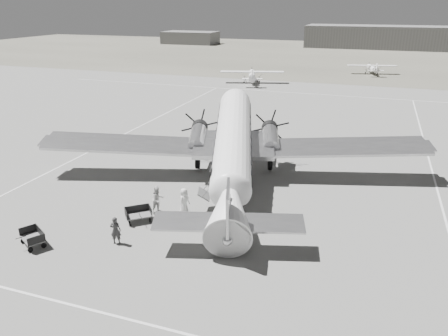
{
  "coord_description": "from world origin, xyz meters",
  "views": [
    {
      "loc": [
        6.75,
        -27.38,
        13.1
      ],
      "look_at": [
        -2.7,
        -0.23,
        2.2
      ],
      "focal_mm": 35.0,
      "sensor_mm": 36.0,
      "label": 1
    }
  ],
  "objects_px": {
    "ground_crew": "(116,230)",
    "passenger": "(184,201)",
    "baggage_cart_far": "(33,238)",
    "light_plane_right": "(372,69)",
    "shed_secondary": "(190,38)",
    "ramp_agent": "(158,199)",
    "baggage_cart_near": "(138,215)",
    "hangar_main": "(376,37)",
    "light_plane_left": "(252,77)",
    "dc3_airliner": "(233,150)"
  },
  "relations": [
    {
      "from": "ground_crew",
      "to": "passenger",
      "type": "height_order",
      "value": "passenger"
    },
    {
      "from": "baggage_cart_far",
      "to": "ground_crew",
      "type": "distance_m",
      "value": 4.77
    },
    {
      "from": "light_plane_right",
      "to": "passenger",
      "type": "distance_m",
      "value": 68.21
    },
    {
      "from": "shed_secondary",
      "to": "ramp_agent",
      "type": "distance_m",
      "value": 128.74
    },
    {
      "from": "ground_crew",
      "to": "passenger",
      "type": "xyz_separation_m",
      "value": [
        2.14,
        4.86,
        0.04
      ]
    },
    {
      "from": "baggage_cart_near",
      "to": "ramp_agent",
      "type": "relative_size",
      "value": 0.91
    },
    {
      "from": "hangar_main",
      "to": "passenger",
      "type": "distance_m",
      "value": 124.0
    },
    {
      "from": "ground_crew",
      "to": "ramp_agent",
      "type": "relative_size",
      "value": 0.91
    },
    {
      "from": "shed_secondary",
      "to": "ramp_agent",
      "type": "xyz_separation_m",
      "value": [
        48.99,
        -119.06,
        -1.07
      ]
    },
    {
      "from": "shed_secondary",
      "to": "baggage_cart_far",
      "type": "xyz_separation_m",
      "value": [
        44.16,
        -125.27,
        -1.53
      ]
    },
    {
      "from": "hangar_main",
      "to": "passenger",
      "type": "relative_size",
      "value": 23.62
    },
    {
      "from": "ground_crew",
      "to": "ramp_agent",
      "type": "height_order",
      "value": "ramp_agent"
    },
    {
      "from": "hangar_main",
      "to": "light_plane_left",
      "type": "xyz_separation_m",
      "value": [
        -18.73,
        -73.79,
        -2.15
      ]
    },
    {
      "from": "dc3_airliner",
      "to": "light_plane_left",
      "type": "bearing_deg",
      "value": 87.37
    },
    {
      "from": "ramp_agent",
      "to": "ground_crew",
      "type": "bearing_deg",
      "value": -155.39
    },
    {
      "from": "shed_secondary",
      "to": "dc3_airliner",
      "type": "distance_m",
      "value": 124.73
    },
    {
      "from": "baggage_cart_near",
      "to": "baggage_cart_far",
      "type": "bearing_deg",
      "value": -172.48
    },
    {
      "from": "baggage_cart_far",
      "to": "shed_secondary",
      "type": "bearing_deg",
      "value": 140.63
    },
    {
      "from": "dc3_airliner",
      "to": "passenger",
      "type": "bearing_deg",
      "value": -123.03
    },
    {
      "from": "shed_secondary",
      "to": "light_plane_left",
      "type": "relative_size",
      "value": 1.62
    },
    {
      "from": "light_plane_right",
      "to": "light_plane_left",
      "type": "bearing_deg",
      "value": -151.37
    },
    {
      "from": "light_plane_left",
      "to": "baggage_cart_near",
      "type": "relative_size",
      "value": 6.56
    },
    {
      "from": "dc3_airliner",
      "to": "light_plane_right",
      "type": "bearing_deg",
      "value": 65.76
    },
    {
      "from": "light_plane_left",
      "to": "light_plane_right",
      "type": "distance_m",
      "value": 26.22
    },
    {
      "from": "light_plane_left",
      "to": "ground_crew",
      "type": "xyz_separation_m",
      "value": [
        7.3,
        -54.7,
        -0.3
      ]
    },
    {
      "from": "hangar_main",
      "to": "light_plane_right",
      "type": "distance_m",
      "value": 56.2
    },
    {
      "from": "hangar_main",
      "to": "baggage_cart_near",
      "type": "bearing_deg",
      "value": -95.26
    },
    {
      "from": "shed_secondary",
      "to": "passenger",
      "type": "relative_size",
      "value": 10.12
    },
    {
      "from": "dc3_airliner",
      "to": "passenger",
      "type": "distance_m",
      "value": 5.99
    },
    {
      "from": "dc3_airliner",
      "to": "passenger",
      "type": "height_order",
      "value": "dc3_airliner"
    },
    {
      "from": "baggage_cart_near",
      "to": "ramp_agent",
      "type": "height_order",
      "value": "ramp_agent"
    },
    {
      "from": "light_plane_left",
      "to": "baggage_cart_far",
      "type": "relative_size",
      "value": 6.6
    },
    {
      "from": "hangar_main",
      "to": "shed_secondary",
      "type": "xyz_separation_m",
      "value": [
        -60.0,
        -5.0,
        -1.3
      ]
    },
    {
      "from": "baggage_cart_near",
      "to": "shed_secondary",
      "type": "bearing_deg",
      "value": 72.21
    },
    {
      "from": "light_plane_right",
      "to": "shed_secondary",
      "type": "bearing_deg",
      "value": 126.19
    },
    {
      "from": "baggage_cart_far",
      "to": "ground_crew",
      "type": "relative_size",
      "value": 0.99
    },
    {
      "from": "dc3_airliner",
      "to": "baggage_cart_far",
      "type": "xyz_separation_m",
      "value": [
        -8.14,
        -12.04,
        -2.46
      ]
    },
    {
      "from": "shed_secondary",
      "to": "baggage_cart_near",
      "type": "relative_size",
      "value": 10.65
    },
    {
      "from": "light_plane_left",
      "to": "light_plane_right",
      "type": "xyz_separation_m",
      "value": [
        19.39,
        17.64,
        -0.18
      ]
    },
    {
      "from": "ramp_agent",
      "to": "hangar_main",
      "type": "bearing_deg",
      "value": 24.97
    },
    {
      "from": "dc3_airliner",
      "to": "ramp_agent",
      "type": "relative_size",
      "value": 16.56
    },
    {
      "from": "light_plane_left",
      "to": "ground_crew",
      "type": "distance_m",
      "value": 55.18
    },
    {
      "from": "hangar_main",
      "to": "passenger",
      "type": "height_order",
      "value": "hangar_main"
    },
    {
      "from": "passenger",
      "to": "dc3_airliner",
      "type": "bearing_deg",
      "value": -1.52
    },
    {
      "from": "light_plane_right",
      "to": "ramp_agent",
      "type": "relative_size",
      "value": 5.04
    },
    {
      "from": "hangar_main",
      "to": "baggage_cart_far",
      "type": "xyz_separation_m",
      "value": [
        -15.84,
        -130.27,
        -2.83
      ]
    },
    {
      "from": "hangar_main",
      "to": "baggage_cart_far",
      "type": "distance_m",
      "value": 131.26
    },
    {
      "from": "baggage_cart_near",
      "to": "dc3_airliner",
      "type": "bearing_deg",
      "value": 22.83
    },
    {
      "from": "light_plane_right",
      "to": "ground_crew",
      "type": "distance_m",
      "value": 73.35
    },
    {
      "from": "baggage_cart_near",
      "to": "passenger",
      "type": "xyz_separation_m",
      "value": [
        2.28,
        2.05,
        0.41
      ]
    }
  ]
}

